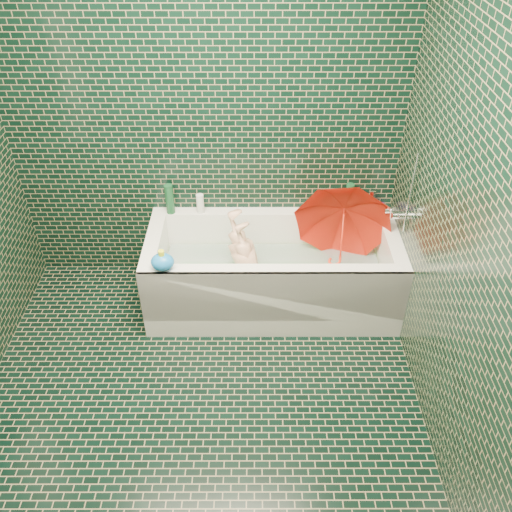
{
  "coord_description": "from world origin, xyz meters",
  "views": [
    {
      "loc": [
        0.33,
        -1.88,
        2.66
      ],
      "look_at": [
        0.33,
        0.82,
        0.55
      ],
      "focal_mm": 38.0,
      "sensor_mm": 36.0,
      "label": 1
    }
  ],
  "objects_px": {
    "bathtub": "(272,278)",
    "umbrella": "(342,234)",
    "bath_toy": "(162,262)",
    "rubber_duck": "(349,205)",
    "child": "(250,268)"
  },
  "relations": [
    {
      "from": "umbrella",
      "to": "bath_toy",
      "type": "xyz_separation_m",
      "value": [
        -1.14,
        -0.35,
        0.04
      ]
    },
    {
      "from": "bath_toy",
      "to": "umbrella",
      "type": "bearing_deg",
      "value": -5.17
    },
    {
      "from": "bathtub",
      "to": "umbrella",
      "type": "relative_size",
      "value": 2.67
    },
    {
      "from": "bathtub",
      "to": "umbrella",
      "type": "bearing_deg",
      "value": 3.82
    },
    {
      "from": "bathtub",
      "to": "umbrella",
      "type": "height_order",
      "value": "umbrella"
    },
    {
      "from": "child",
      "to": "rubber_duck",
      "type": "bearing_deg",
      "value": 102.4
    },
    {
      "from": "bathtub",
      "to": "child",
      "type": "distance_m",
      "value": 0.18
    },
    {
      "from": "rubber_duck",
      "to": "bathtub",
      "type": "bearing_deg",
      "value": -143.39
    },
    {
      "from": "bath_toy",
      "to": "child",
      "type": "bearing_deg",
      "value": 7.97
    },
    {
      "from": "bathtub",
      "to": "rubber_duck",
      "type": "bearing_deg",
      "value": 32.32
    },
    {
      "from": "bathtub",
      "to": "child",
      "type": "relative_size",
      "value": 1.98
    },
    {
      "from": "bathtub",
      "to": "child",
      "type": "height_order",
      "value": "bathtub"
    },
    {
      "from": "rubber_duck",
      "to": "bath_toy",
      "type": "height_order",
      "value": "bath_toy"
    },
    {
      "from": "bathtub",
      "to": "bath_toy",
      "type": "height_order",
      "value": "bath_toy"
    },
    {
      "from": "child",
      "to": "rubber_duck",
      "type": "distance_m",
      "value": 0.83
    }
  ]
}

